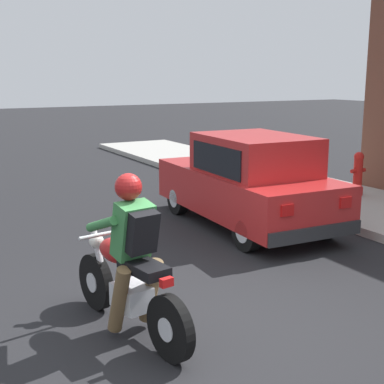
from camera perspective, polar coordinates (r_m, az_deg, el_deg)
name	(u,v)px	position (r m, az deg, el deg)	size (l,w,h in m)	color
ground_plane	(208,333)	(5.51, 1.70, -14.84)	(80.00, 80.00, 0.00)	black
sidewalk_curb	(356,205)	(10.79, 17.13, -1.35)	(2.60, 22.00, 0.14)	#ADAAA3
motorcycle_with_rider	(130,268)	(5.29, -6.67, -8.07)	(0.66, 2.01, 1.62)	black
car_hatchback	(248,182)	(9.03, 6.01, 1.07)	(1.82, 3.86, 1.57)	black
fire_hydrant	(358,174)	(11.30, 17.27, 1.84)	(0.36, 0.24, 0.88)	red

